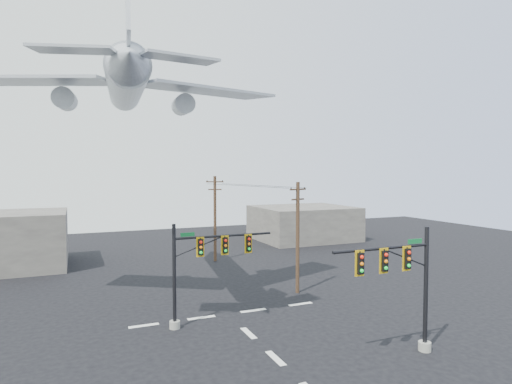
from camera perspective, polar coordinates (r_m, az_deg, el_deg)
name	(u,v)px	position (r m, az deg, el deg)	size (l,w,h in m)	color
lane_markings	(266,349)	(26.61, 1.30, -20.19)	(14.00, 21.20, 0.01)	white
signal_mast_near	(405,284)	(25.81, 19.27, -11.54)	(6.70, 0.80, 7.24)	gray
signal_mast_far	(201,267)	(29.39, -7.41, -9.90)	(7.28, 0.77, 6.96)	gray
utility_pole_a	(298,235)	(36.70, 5.57, -5.74)	(1.84, 0.74, 9.50)	#47311E
utility_pole_b	(215,217)	(49.50, -5.49, -3.31)	(1.91, 0.85, 9.85)	#47311E
power_lines	(250,186)	(42.59, -0.80, 0.87)	(4.34, 15.10, 0.03)	black
airliner	(126,85)	(34.98, -16.94, 13.44)	(23.82, 25.14, 6.71)	#B5BBC2
building_right	(303,223)	(65.88, 6.33, -4.12)	(14.00, 12.00, 5.00)	slate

